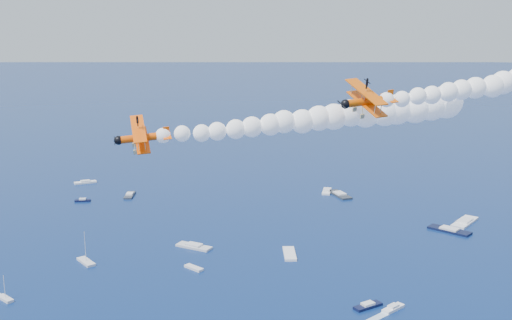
# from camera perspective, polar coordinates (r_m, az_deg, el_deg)

# --- Properties ---
(biplane_lead) EXTENTS (12.59, 13.62, 8.78)m
(biplane_lead) POSITION_cam_1_polar(r_m,az_deg,el_deg) (93.16, 10.06, 5.22)
(biplane_lead) COLOR #DE5304
(biplane_trail) EXTENTS (11.39, 12.70, 8.25)m
(biplane_trail) POSITION_cam_1_polar(r_m,az_deg,el_deg) (92.76, -10.07, 1.99)
(biplane_trail) COLOR #FF5305
(smoke_trail_lead) EXTENTS (51.46, 46.54, 9.03)m
(smoke_trail_lead) POSITION_cam_1_polar(r_m,az_deg,el_deg) (107.47, 21.94, 6.48)
(smoke_trail_lead) COLOR white
(smoke_trail_trail) EXTENTS (51.21, 40.45, 9.03)m
(smoke_trail_trail) POSITION_cam_1_polar(r_m,az_deg,el_deg) (96.76, 4.92, 3.71)
(smoke_trail_trail) COLOR white
(spectator_boats) EXTENTS (231.73, 163.65, 0.70)m
(spectator_boats) POSITION_cam_1_polar(r_m,az_deg,el_deg) (202.27, 7.43, -7.41)
(spectator_boats) COLOR white
(spectator_boats) RESTS_ON ground
(boat_wakes) EXTENTS (167.47, 51.26, 0.04)m
(boat_wakes) POSITION_cam_1_polar(r_m,az_deg,el_deg) (157.79, 0.19, -13.44)
(boat_wakes) COLOR white
(boat_wakes) RESTS_ON ground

